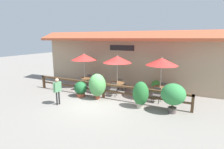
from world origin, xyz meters
name	(u,v)px	position (x,y,z in m)	size (l,w,h in m)	color
ground_plane	(95,103)	(0.00, 0.00, 0.00)	(60.00, 60.00, 0.00)	gray
building_facade	(122,59)	(0.00, 4.10, 2.16)	(14.28, 1.49, 4.23)	tan
patio_railing	(103,87)	(0.00, 1.05, 0.70)	(10.40, 0.14, 0.95)	brown
patio_umbrella_near	(84,57)	(-2.48, 2.61, 2.32)	(1.93, 1.93, 2.59)	#B7B2A8
dining_table_near	(85,80)	(-2.48, 2.61, 0.58)	(1.00, 1.00, 0.73)	brown
chair_near_streetside	(78,83)	(-2.51, 1.82, 0.49)	(0.45, 0.45, 0.87)	#514C47
chair_near_wallside	(90,79)	(-2.49, 3.40, 0.49)	(0.46, 0.46, 0.87)	#514C47
patio_umbrella_middle	(117,59)	(0.36, 2.36, 2.32)	(1.93, 1.93, 2.59)	#B7B2A8
dining_table_middle	(117,85)	(0.36, 2.36, 0.58)	(1.00, 1.00, 0.73)	brown
chair_middle_streetside	(113,89)	(0.41, 1.65, 0.49)	(0.48, 0.48, 0.87)	#514C47
chair_middle_wallside	(121,84)	(0.38, 3.06, 0.49)	(0.50, 0.50, 0.87)	#514C47
patio_umbrella_far	(162,62)	(3.24, 2.49, 2.32)	(1.93, 1.93, 2.59)	#B7B2A8
dining_table_far	(160,89)	(3.24, 2.49, 0.58)	(1.00, 1.00, 0.73)	brown
chair_far_streetside	(157,94)	(3.19, 1.73, 0.49)	(0.45, 0.45, 0.87)	#514C47
chair_far_wallside	(163,88)	(3.31, 3.25, 0.49)	(0.45, 0.45, 0.87)	#514C47
potted_plant_corner_fern	(80,89)	(-1.43, 0.60, 0.53)	(0.83, 0.75, 1.00)	#9E4C33
potted_plant_tall_tropical	(173,95)	(4.22, 0.56, 0.96)	(1.20, 1.08, 1.53)	#564C47
potted_plant_entrance_palm	(141,94)	(2.58, 0.51, 0.78)	(0.86, 0.77, 1.46)	#B7AD99
potted_plant_small_flowering	(97,85)	(-0.22, 0.68, 0.89)	(1.09, 0.98, 1.60)	#9E4C33
potted_plant_broad_leaf	(156,87)	(2.76, 3.55, 0.44)	(0.63, 0.63, 0.88)	#B7AD99
pedestrian	(57,88)	(-1.76, -1.09, 0.99)	(0.27, 0.54, 1.54)	black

